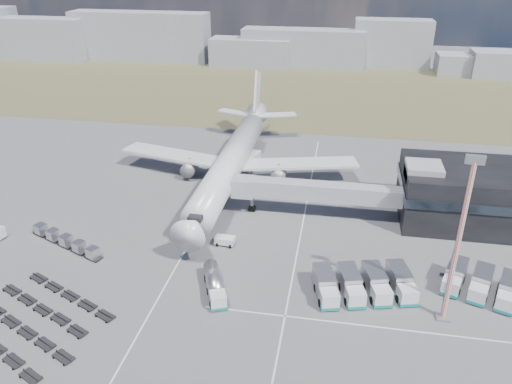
# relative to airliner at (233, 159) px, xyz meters

# --- Properties ---
(ground) EXTENTS (420.00, 420.00, 0.00)m
(ground) POSITION_rel_airliner_xyz_m (0.00, -32.38, -5.29)
(ground) COLOR #565659
(ground) RESTS_ON ground
(grass_strip) EXTENTS (420.00, 90.00, 0.01)m
(grass_strip) POSITION_rel_airliner_xyz_m (0.00, 77.62, -5.29)
(grass_strip) COLOR brown
(grass_strip) RESTS_ON ground
(lane_markings) EXTENTS (47.12, 110.00, 0.01)m
(lane_markings) POSITION_rel_airliner_xyz_m (9.77, -29.38, -5.29)
(lane_markings) COLOR silver
(lane_markings) RESTS_ON ground
(terminal) EXTENTS (30.40, 16.40, 11.00)m
(terminal) POSITION_rel_airliner_xyz_m (47.77, -8.41, -0.04)
(terminal) COLOR black
(terminal) RESTS_ON ground
(jet_bridge) EXTENTS (30.30, 3.80, 7.05)m
(jet_bridge) POSITION_rel_airliner_xyz_m (15.90, -11.95, -0.24)
(jet_bridge) COLOR #939399
(jet_bridge) RESTS_ON ground
(airliner) EXTENTS (51.59, 64.53, 17.62)m
(airliner) POSITION_rel_airliner_xyz_m (0.00, 0.00, 0.00)
(airliner) COLOR silver
(airliner) RESTS_ON ground
(skyline) EXTENTS (295.21, 24.69, 20.89)m
(skyline) POSITION_rel_airliner_xyz_m (-24.21, 115.61, 2.86)
(skyline) COLOR gray
(skyline) RESTS_ON ground
(fuel_tanker) EXTENTS (5.43, 9.07, 2.87)m
(fuel_tanker) POSITION_rel_airliner_xyz_m (5.54, -37.09, -3.86)
(fuel_tanker) COLOR silver
(fuel_tanker) RESTS_ON ground
(pushback_tug) EXTENTS (3.30, 2.00, 1.45)m
(pushback_tug) POSITION_rel_airliner_xyz_m (4.00, -24.38, -4.57)
(pushback_tug) COLOR silver
(pushback_tug) RESTS_ON ground
(catering_truck) EXTENTS (3.75, 6.48, 2.79)m
(catering_truck) POSITION_rel_airliner_xyz_m (2.23, 8.64, -3.86)
(catering_truck) COLOR silver
(catering_truck) RESTS_ON ground
(service_trucks_near) EXTENTS (14.87, 10.56, 2.99)m
(service_trucks_near) POSITION_rel_airliner_xyz_m (26.25, -33.60, -3.67)
(service_trucks_near) COLOR silver
(service_trucks_near) RESTS_ON ground
(service_trucks_far) EXTENTS (11.44, 10.09, 2.90)m
(service_trucks_far) POSITION_rel_airliner_xyz_m (42.58, -30.46, -3.72)
(service_trucks_far) COLOR silver
(service_trucks_far) RESTS_ON ground
(uld_row) EXTENTS (15.34, 7.95, 1.76)m
(uld_row) POSITION_rel_airliner_xyz_m (-21.61, -29.41, -4.24)
(uld_row) COLOR black
(uld_row) RESTS_ON ground
(floodlight_mast) EXTENTS (2.18, 1.79, 23.24)m
(floodlight_mast) POSITION_rel_airliner_xyz_m (36.65, -36.98, 6.35)
(floodlight_mast) COLOR red
(floodlight_mast) RESTS_ON ground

